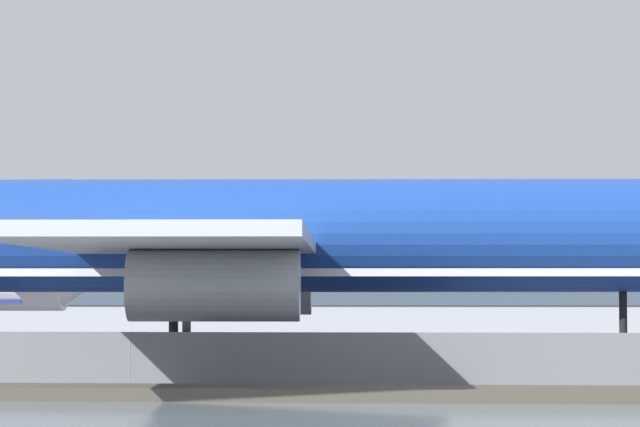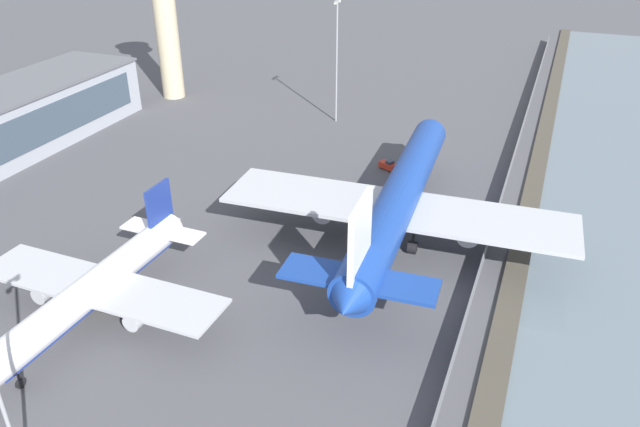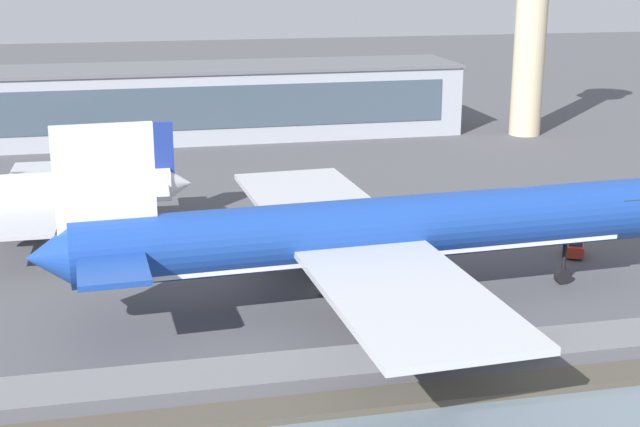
# 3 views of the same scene
# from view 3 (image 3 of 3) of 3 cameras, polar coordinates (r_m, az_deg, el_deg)

# --- Properties ---
(ground_plane) EXTENTS (500.00, 500.00, 0.00)m
(ground_plane) POSITION_cam_3_polar(r_m,az_deg,el_deg) (80.23, 0.73, -5.14)
(ground_plane) COLOR #4C4C51
(shoreline_seawall) EXTENTS (320.00, 3.00, 0.50)m
(shoreline_seawall) POSITION_cam_3_polar(r_m,az_deg,el_deg) (62.13, 5.11, -11.66)
(shoreline_seawall) COLOR #474238
(shoreline_seawall) RESTS_ON ground
(perimeter_fence) EXTENTS (280.00, 0.10, 2.38)m
(perimeter_fence) POSITION_cam_3_polar(r_m,az_deg,el_deg) (65.55, 3.94, -9.15)
(perimeter_fence) COLOR slate
(perimeter_fence) RESTS_ON ground
(cargo_jet_blue) EXTENTS (58.00, 49.68, 17.07)m
(cargo_jet_blue) POSITION_cam_3_polar(r_m,az_deg,el_deg) (75.82, 3.28, -1.24)
(cargo_jet_blue) COLOR #193D93
(cargo_jet_blue) RESTS_ON ground
(passenger_jet_white) EXTENTS (37.72, 31.90, 11.77)m
(passenger_jet_white) POSITION_cam_3_polar(r_m,az_deg,el_deg) (101.59, -18.61, 1.27)
(passenger_jet_white) COLOR white
(passenger_jet_white) RESTS_ON ground
(baggage_tug) EXTENTS (2.81, 3.58, 1.80)m
(baggage_tug) POSITION_cam_3_polar(r_m,az_deg,el_deg) (93.31, 15.99, -2.16)
(baggage_tug) COLOR red
(baggage_tug) RESTS_ON ground
(ops_van) EXTENTS (5.43, 2.75, 2.48)m
(ops_van) POSITION_cam_3_polar(r_m,az_deg,el_deg) (102.90, -16.25, -0.20)
(ops_van) COLOR yellow
(ops_van) RESTS_ON ground
(terminal_building) EXTENTS (92.93, 17.22, 11.74)m
(terminal_building) POSITION_cam_3_polar(r_m,az_deg,el_deg) (149.57, -8.98, 7.05)
(terminal_building) COLOR #9EA3AD
(terminal_building) RESTS_ON ground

